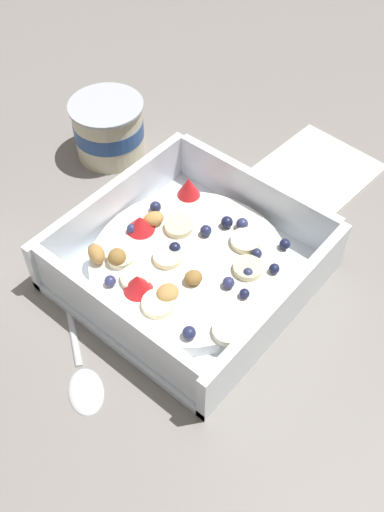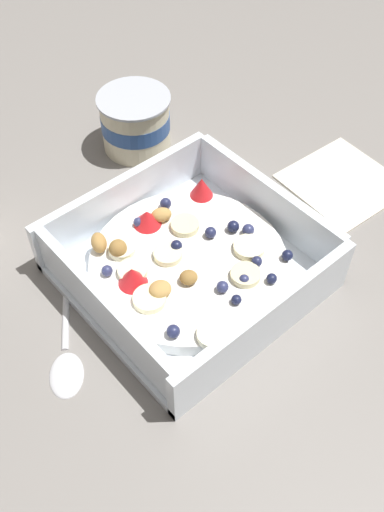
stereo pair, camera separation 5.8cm
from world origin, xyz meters
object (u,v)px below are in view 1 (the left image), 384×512
(yogurt_cup, at_px, (109,129))
(folded_napkin, at_px, (317,165))
(spoon, at_px, (78,362))
(fruit_bowl, at_px, (190,262))

(yogurt_cup, bearing_deg, folded_napkin, -56.16)
(spoon, xyz_separation_m, yogurt_cup, (0.24, 0.19, 0.03))
(fruit_bowl, height_order, spoon, fruit_bowl)
(folded_napkin, bearing_deg, spoon, 176.83)
(fruit_bowl, distance_m, spoon, 0.15)
(fruit_bowl, relative_size, yogurt_cup, 2.53)
(fruit_bowl, xyz_separation_m, yogurt_cup, (0.09, 0.20, 0.02))
(fruit_bowl, distance_m, yogurt_cup, 0.22)
(spoon, relative_size, yogurt_cup, 1.71)
(yogurt_cup, bearing_deg, fruit_bowl, -113.02)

